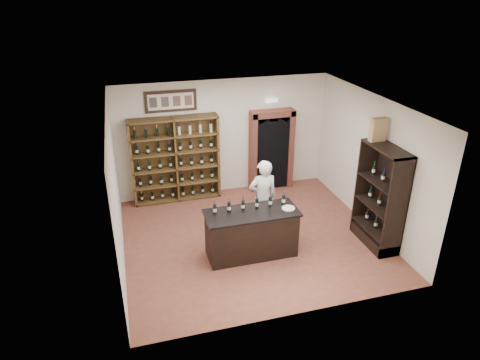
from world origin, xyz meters
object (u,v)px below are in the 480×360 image
Objects in this scene: side_cabinet at (379,212)px; wine_crate at (378,129)px; counter_bottle_0 at (215,209)px; tasting_counter at (251,234)px; wine_shelf at (175,159)px; shopkeeper at (263,198)px.

side_cabinet is 4.55× the size of wine_crate.
wine_crate is at bearing -0.43° from counter_bottle_0.
side_cabinet reaches higher than tasting_counter.
counter_bottle_0 is (0.38, -2.81, 0.01)m from wine_shelf.
wine_crate is (2.69, 0.10, 1.95)m from tasting_counter.
tasting_counter is at bearing -9.82° from counter_bottle_0.
counter_bottle_0 is (-0.72, 0.12, 0.61)m from tasting_counter.
tasting_counter is 0.95m from counter_bottle_0.
wine_shelf is at bearing 140.11° from wine_crate.
side_cabinet reaches higher than counter_bottle_0.
wine_shelf is 4.55× the size of wine_crate.
wine_shelf is 5.02m from side_cabinet.
wine_crate is at bearing -36.80° from wine_shelf.
wine_shelf is 7.33× the size of counter_bottle_0.
side_cabinet is (3.82, -3.23, -0.35)m from wine_shelf.
counter_bottle_0 is at bearing 176.47° from wine_crate.
side_cabinet is at bearing -87.97° from wine_crate.
wine_shelf is 1.00× the size of side_cabinet.
wine_shelf is 4.92m from wine_crate.
side_cabinet is 2.47m from shopkeeper.
counter_bottle_0 is 3.66m from wine_crate.
wine_crate is (3.79, -2.83, 1.34)m from wine_shelf.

